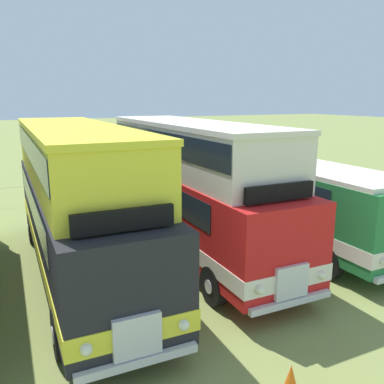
% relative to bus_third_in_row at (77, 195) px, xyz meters
% --- Properties ---
extents(ground_plane, '(200.00, 200.00, 0.00)m').
position_rel_bus_third_in_row_xyz_m(ground_plane, '(-0.00, 0.00, -2.47)').
color(ground_plane, olive).
extents(bus_third_in_row, '(2.78, 11.28, 4.49)m').
position_rel_bus_third_in_row_xyz_m(bus_third_in_row, '(0.00, 0.00, 0.00)').
color(bus_third_in_row, black).
rests_on(bus_third_in_row, ground).
extents(bus_fourth_in_row, '(2.70, 10.59, 4.49)m').
position_rel_bus_third_in_row_xyz_m(bus_fourth_in_row, '(3.85, 0.20, -0.00)').
color(bus_fourth_in_row, red).
rests_on(bus_fourth_in_row, ground).
extents(bus_fifth_in_row, '(2.69, 9.94, 2.99)m').
position_rel_bus_third_in_row_xyz_m(bus_fifth_in_row, '(7.70, -0.29, -0.72)').
color(bus_fifth_in_row, '#237538').
rests_on(bus_fifth_in_row, ground).
extents(cone_mid_row, '(0.36, 0.36, 0.67)m').
position_rel_bus_third_in_row_xyz_m(cone_mid_row, '(2.24, -7.08, -2.14)').
color(cone_mid_row, orange).
rests_on(cone_mid_row, ground).
extents(rope_fence_line, '(21.49, 0.08, 1.05)m').
position_rel_bus_third_in_row_xyz_m(rope_fence_line, '(-0.00, 9.68, -1.80)').
color(rope_fence_line, '#8C704C').
rests_on(rope_fence_line, ground).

